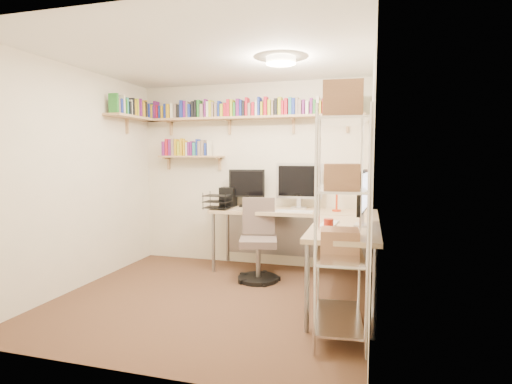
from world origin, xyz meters
TOP-DOWN VIEW (x-y plane):
  - ground at (0.00, 0.00)m, footprint 3.20×3.20m
  - room_shell at (0.00, 0.00)m, footprint 3.24×3.04m
  - wall_shelves at (-0.43, 1.30)m, footprint 3.12×1.09m
  - corner_desk at (0.70, 0.94)m, footprint 2.18×2.12m
  - office_chair at (0.30, 0.79)m, footprint 0.53×0.54m
  - wire_rack at (1.36, -0.47)m, footprint 0.47×0.85m

SIDE VIEW (x-z plane):
  - ground at x=0.00m, z-range 0.00..0.00m
  - office_chair at x=0.30m, z-range -0.08..0.91m
  - corner_desk at x=0.70m, z-range 0.10..1.51m
  - wire_rack at x=1.36m, z-range 0.26..2.37m
  - room_shell at x=0.00m, z-range 0.29..2.81m
  - wall_shelves at x=-0.43m, z-range 1.63..2.43m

